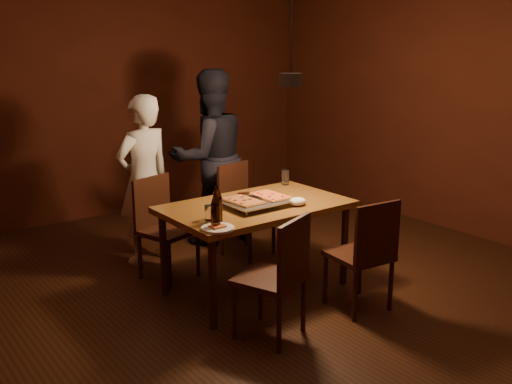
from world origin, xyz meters
TOP-DOWN VIEW (x-y plane):
  - room_shell at (0.00, 0.00)m, footprint 6.00×6.00m
  - dining_table at (-0.23, 0.14)m, footprint 1.50×0.90m
  - chair_far_left at (-0.72, 0.88)m, footprint 0.52×0.52m
  - chair_far_right at (0.18, 0.93)m, footprint 0.50×0.50m
  - chair_near_left at (-0.61, -0.63)m, footprint 0.54×0.54m
  - chair_near_right at (0.19, -0.70)m, footprint 0.46×0.46m
  - pizza_tray at (-0.25, 0.10)m, footprint 0.57×0.48m
  - pizza_meat at (-0.38, 0.11)m, footprint 0.23×0.35m
  - pizza_cheese at (-0.11, 0.11)m, footprint 0.23×0.35m
  - spatula at (-0.24, 0.13)m, footprint 0.16×0.26m
  - beer_bottle_a at (-0.85, -0.19)m, footprint 0.07×0.07m
  - beer_bottle_b at (-0.74, -0.07)m, footprint 0.07×0.07m
  - water_glass_left at (-0.77, 0.00)m, footprint 0.07×0.07m
  - water_glass_right at (0.38, 0.50)m, footprint 0.07×0.07m
  - plate_slice at (-0.85, -0.22)m, footprint 0.24×0.24m
  - napkin at (0.01, -0.10)m, footprint 0.15×0.12m
  - diner_white at (-0.67, 1.30)m, footprint 0.64×0.48m
  - diner_dark at (0.14, 1.42)m, footprint 0.93×0.76m
  - pendant_lamp at (0.00, 0.00)m, footprint 0.18×0.18m

SIDE VIEW (x-z plane):
  - chair_far_left at x=-0.72m, z-range 0.29..0.78m
  - chair_far_right at x=0.18m, z-range 0.29..0.78m
  - chair_near_left at x=-0.61m, z-range 0.29..0.78m
  - chair_near_right at x=0.19m, z-range 0.29..0.78m
  - dining_table at x=-0.23m, z-range 0.30..1.05m
  - plate_slice at x=-0.85m, z-range 0.75..0.77m
  - pizza_tray at x=-0.25m, z-range 0.75..0.80m
  - napkin at x=0.01m, z-range 0.75..0.81m
  - diner_white at x=-0.67m, z-range 0.00..1.59m
  - water_glass_left at x=-0.77m, z-range 0.75..0.86m
  - pizza_meat at x=-0.38m, z-range 0.80..0.82m
  - pizza_cheese at x=-0.11m, z-range 0.80..0.82m
  - spatula at x=-0.24m, z-range 0.79..0.83m
  - water_glass_right at x=0.38m, z-range 0.75..0.89m
  - beer_bottle_a at x=-0.85m, z-range 0.75..1.02m
  - beer_bottle_b at x=-0.74m, z-range 0.75..1.02m
  - diner_dark at x=0.14m, z-range 0.00..1.79m
  - room_shell at x=0.00m, z-range -1.60..4.40m
  - pendant_lamp at x=0.00m, z-range 1.21..2.31m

